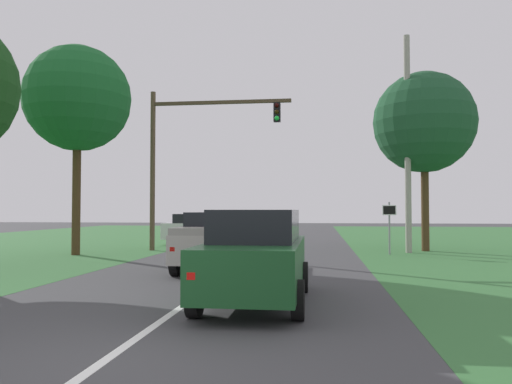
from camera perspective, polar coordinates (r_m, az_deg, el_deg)
name	(u,v)px	position (r m, az deg, el deg)	size (l,w,h in m)	color
ground_plane	(235,270)	(16.68, -2.40, -8.73)	(120.00, 120.00, 0.00)	#424244
red_suv_near	(257,254)	(10.68, 0.07, -7.00)	(2.09, 4.97, 1.94)	#194C23
pickup_truck_lead	(218,241)	(16.36, -4.33, -5.48)	(2.19, 5.20, 1.87)	#B7B2A8
traffic_light	(188,146)	(24.67, -7.73, 5.18)	(6.86, 0.40, 7.71)	brown
keep_moving_sign	(389,221)	(22.90, 14.80, -3.16)	(0.60, 0.09, 2.29)	gray
oak_tree_right	(424,123)	(25.65, 18.42, 7.42)	(4.81, 4.81, 8.54)	#4C351E
crossing_suv_far	(201,229)	(28.40, -6.20, -4.11)	(4.26, 2.17, 1.73)	silver
utility_pole_right	(408,143)	(24.27, 16.72, 5.28)	(0.28, 0.28, 10.01)	#9E998E
extra_tree_1	(78,99)	(23.85, -19.46, 9.85)	(4.62, 4.62, 9.15)	#4C351E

